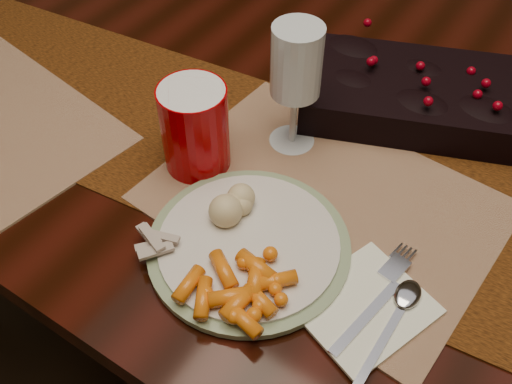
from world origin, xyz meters
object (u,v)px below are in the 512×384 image
Objects in this scene: placemat_main at (323,202)px; dining_table at (335,263)px; mashed_potatoes at (231,197)px; turkey_shreds at (154,239)px; baby_carrots at (232,282)px; napkin at (364,307)px; wine_glass at (295,90)px; red_cup at (195,128)px; centerpiece at (431,92)px; dinner_plate at (249,245)px.

dining_table is at bearing 104.87° from placemat_main.
turkey_shreds is at bearing -116.15° from mashed_potatoes.
baby_carrots is 0.71× the size of napkin.
mashed_potatoes is 0.18m from wine_glass.
red_cup reaches higher than placemat_main.
centerpiece is 0.38m from napkin.
centerpiece reaches higher than dinner_plate.
placemat_main is 4.40× the size of baby_carrots.
napkin is at bearing -79.03° from centerpiece.
turkey_shreds is 0.26m from napkin.
red_cup is (-0.19, -0.03, 0.07)m from placemat_main.
dining_table is 23.47× the size of mashed_potatoes.
baby_carrots is (0.02, -0.07, 0.02)m from dinner_plate.
red_cup is (-0.17, 0.15, 0.04)m from baby_carrots.
red_cup is (-0.23, -0.28, 0.03)m from centerpiece.
mashed_potatoes is at bearing -111.39° from centerpiece.
baby_carrots reaches higher than dinner_plate.
centerpiece is at bearing 45.85° from dining_table.
dinner_plate is 1.79× the size of napkin.
red_cup is at bearing 108.08° from turkey_shreds.
dinner_plate is at bearing -91.99° from dining_table.
baby_carrots is at bearing -72.98° from dinner_plate.
wine_glass is (-0.10, 0.08, 0.09)m from placemat_main.
centerpiece is 0.47m from turkey_shreds.
centerpiece is at bearing 50.85° from red_cup.
dining_table is 17.91× the size of baby_carrots.
baby_carrots reaches higher than dining_table.
baby_carrots is 0.12m from turkey_shreds.
wine_glass is at bearing 145.10° from placemat_main.
centerpiece is at bearing 81.47° from baby_carrots.
dining_table is 0.54m from baby_carrots.
napkin is (0.16, 0.00, -0.00)m from dinner_plate.
mashed_potatoes is (-0.05, 0.03, 0.03)m from dinner_plate.
mashed_potatoes is (-0.07, 0.10, 0.01)m from baby_carrots.
centerpiece is at bearing 84.82° from placemat_main.
napkin is at bearing 0.43° from dinner_plate.
baby_carrots reaches higher than turkey_shreds.
red_cup is (-0.10, 0.06, 0.03)m from mashed_potatoes.
baby_carrots is (-0.07, -0.44, -0.01)m from centerpiece.
baby_carrots is at bearing -0.32° from turkey_shreds.
placemat_main is 3.11× the size of napkin.
napkin is (0.07, -0.37, -0.03)m from centerpiece.
baby_carrots is 0.12m from mashed_potatoes.
dining_table is at bearing 91.57° from baby_carrots.
napkin is at bearing -42.97° from wine_glass.
red_cup reaches higher than turkey_shreds.
turkey_shreds is (-0.18, -0.44, -0.01)m from centerpiece.
dinner_plate is 1.32× the size of wine_glass.
dinner_plate is at bearing -104.24° from placemat_main.
red_cup reaches higher than baby_carrots.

